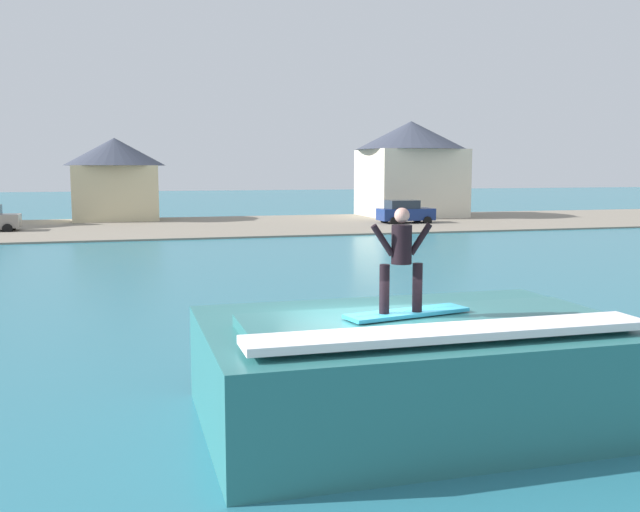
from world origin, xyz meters
TOP-DOWN VIEW (x-y plane):
  - ground_plane at (0.00, 0.00)m, footprint 260.00×260.00m
  - wave_crest at (0.81, -0.17)m, footprint 6.94×4.63m
  - surfboard at (0.53, -0.57)m, footprint 2.17×0.95m
  - surfer at (0.38, -0.65)m, footprint 1.02×0.32m
  - shoreline_bank at (0.00, 41.46)m, footprint 120.00×18.87m
  - car_far_shore at (17.07, 39.70)m, footprint 4.19×2.23m
  - house_gabled_white at (20.63, 47.18)m, footprint 9.70×9.70m
  - house_small_cottage at (-4.28, 49.55)m, footprint 8.10×8.10m

SIDE VIEW (x-z plane):
  - ground_plane at x=0.00m, z-range 0.00..0.00m
  - shoreline_bank at x=0.00m, z-range 0.00..0.11m
  - wave_crest at x=0.81m, z-range -0.06..1.86m
  - car_far_shore at x=17.07m, z-range 0.02..1.88m
  - surfboard at x=0.53m, z-range 1.92..1.98m
  - surfer at x=0.38m, z-range 2.07..3.72m
  - house_small_cottage at x=-4.28m, z-range 0.36..7.09m
  - house_gabled_white at x=20.63m, z-range 0.41..8.76m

